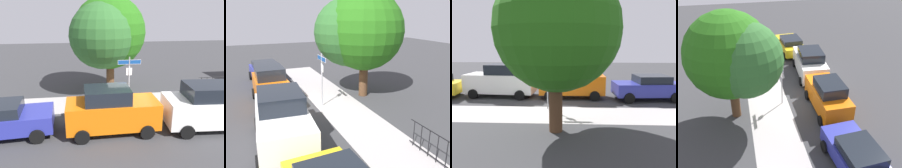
# 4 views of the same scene
# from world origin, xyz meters

# --- Properties ---
(ground_plane) EXTENTS (60.00, 60.00, 0.00)m
(ground_plane) POSITION_xyz_m (0.00, 0.00, 0.00)
(ground_plane) COLOR #38383A
(sidewalk_strip) EXTENTS (24.00, 2.60, 0.00)m
(sidewalk_strip) POSITION_xyz_m (2.00, 1.30, 0.00)
(sidewalk_strip) COLOR #AAA3A2
(sidewalk_strip) RESTS_ON ground_plane
(street_sign) EXTENTS (1.30, 0.07, 3.00)m
(street_sign) POSITION_xyz_m (0.11, 0.40, 2.08)
(street_sign) COLOR #9EA0A5
(street_sign) RESTS_ON ground_plane
(shade_tree) EXTENTS (4.98, 5.29, 6.48)m
(shade_tree) POSITION_xyz_m (-0.86, 3.01, 3.98)
(shade_tree) COLOR #4F3420
(shade_tree) RESTS_ON ground_plane
(car_blue) EXTENTS (4.29, 2.34, 1.57)m
(car_blue) POSITION_xyz_m (-6.05, -1.95, 0.81)
(car_blue) COLOR #2B3095
(car_blue) RESTS_ON ground_plane
(car_orange) EXTENTS (4.19, 1.97, 2.16)m
(car_orange) POSITION_xyz_m (-1.24, -2.22, 1.07)
(car_orange) COLOR orange
(car_orange) RESTS_ON ground_plane
(car_white) EXTENTS (4.70, 2.38, 2.19)m
(car_white) POSITION_xyz_m (3.55, -2.45, 1.08)
(car_white) COLOR white
(car_white) RESTS_ON ground_plane
(car_yellow) EXTENTS (4.43, 2.30, 1.49)m
(car_yellow) POSITION_xyz_m (8.35, -1.95, 0.78)
(car_yellow) COLOR gold
(car_yellow) RESTS_ON ground_plane
(iron_fence) EXTENTS (4.13, 0.04, 1.07)m
(iron_fence) POSITION_xyz_m (7.49, 2.30, 0.56)
(iron_fence) COLOR black
(iron_fence) RESTS_ON ground_plane
(utility_shed) EXTENTS (2.61, 3.06, 2.85)m
(utility_shed) POSITION_xyz_m (11.56, 3.80, 1.45)
(utility_shed) COLOR slate
(utility_shed) RESTS_ON ground_plane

